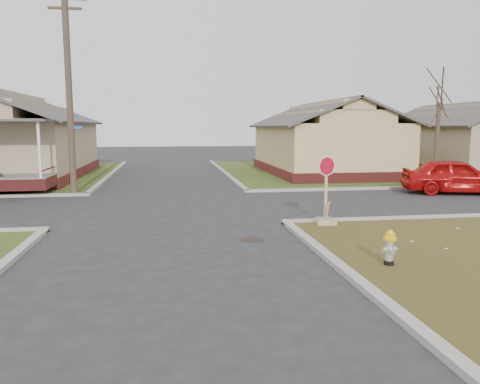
{
  "coord_description": "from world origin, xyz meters",
  "views": [
    {
      "loc": [
        -0.0,
        -12.65,
        3.04
      ],
      "look_at": [
        2.09,
        1.0,
        1.1
      ],
      "focal_mm": 35.0,
      "sensor_mm": 36.0,
      "label": 1
    }
  ],
  "objects": [
    {
      "name": "side_house_tan",
      "position": [
        20.0,
        16.5,
        2.19
      ],
      "size": [
        7.6,
        11.6,
        4.7
      ],
      "color": "maroon",
      "rests_on": "ground"
    },
    {
      "name": "tree_mid_right",
      "position": [
        14.0,
        10.2,
        2.15
      ],
      "size": [
        0.22,
        0.22,
        4.2
      ],
      "primitive_type": "cylinder",
      "color": "#3B2C22",
      "rests_on": "verge_far_right"
    },
    {
      "name": "utility_pole",
      "position": [
        -4.2,
        8.9,
        4.66
      ],
      "size": [
        1.8,
        0.28,
        9.0
      ],
      "color": "#3B2C22",
      "rests_on": "ground"
    },
    {
      "name": "red_sedan",
      "position": [
        12.93,
        6.77,
        0.8
      ],
      "size": [
        5.01,
        3.13,
        1.59
      ],
      "primitive_type": "imported",
      "rotation": [
        0.0,
        0.0,
        1.28
      ],
      "color": "#B30D0C",
      "rests_on": "ground"
    },
    {
      "name": "side_house_yellow",
      "position": [
        10.0,
        16.5,
        2.19
      ],
      "size": [
        7.6,
        11.6,
        4.7
      ],
      "color": "maroon",
      "rests_on": "ground"
    },
    {
      "name": "fire_hydrant",
      "position": [
        4.71,
        -3.38,
        0.48
      ],
      "size": [
        0.29,
        0.29,
        0.78
      ],
      "rotation": [
        0.0,
        0.0,
        0.1
      ],
      "color": "black",
      "rests_on": "ground"
    },
    {
      "name": "curbs",
      "position": [
        0.0,
        5.0,
        0.0
      ],
      "size": [
        80.0,
        40.0,
        0.12
      ],
      "primitive_type": null,
      "color": "#A79F96",
      "rests_on": "ground"
    },
    {
      "name": "stop_sign",
      "position": [
        4.76,
        0.98,
        0.51
      ],
      "size": [
        0.6,
        0.59,
        2.12
      ],
      "rotation": [
        0.0,
        0.0,
        -0.06
      ],
      "color": "tan",
      "rests_on": "ground"
    },
    {
      "name": "ground",
      "position": [
        0.0,
        0.0,
        0.0
      ],
      "size": [
        120.0,
        120.0,
        0.0
      ],
      "primitive_type": "plane",
      "color": "#252527",
      "rests_on": "ground"
    },
    {
      "name": "verge_far_right",
      "position": [
        22.0,
        18.0,
        0.03
      ],
      "size": [
        37.0,
        19.0,
        0.05
      ],
      "primitive_type": "cube",
      "color": "#34491A",
      "rests_on": "ground"
    },
    {
      "name": "manhole",
      "position": [
        2.2,
        -0.5,
        0.01
      ],
      "size": [
        0.64,
        0.64,
        0.01
      ],
      "primitive_type": "cylinder",
      "color": "black",
      "rests_on": "ground"
    }
  ]
}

